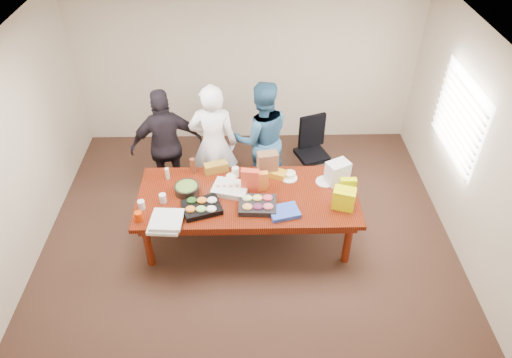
{
  "coord_description": "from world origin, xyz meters",
  "views": [
    {
      "loc": [
        0.02,
        -4.52,
        4.66
      ],
      "look_at": [
        0.11,
        0.1,
        0.93
      ],
      "focal_mm": 33.0,
      "sensor_mm": 36.0,
      "label": 1
    }
  ],
  "objects_px": {
    "person_center": "(214,144)",
    "person_right": "(262,138)",
    "sheet_cake": "(231,189)",
    "office_chair": "(312,153)",
    "conference_table": "(248,217)",
    "salad_bowl": "(187,189)"
  },
  "relations": [
    {
      "from": "conference_table",
      "to": "salad_bowl",
      "type": "xyz_separation_m",
      "value": [
        -0.77,
        0.08,
        0.43
      ]
    },
    {
      "from": "person_right",
      "to": "sheet_cake",
      "type": "height_order",
      "value": "person_right"
    },
    {
      "from": "conference_table",
      "to": "person_center",
      "type": "xyz_separation_m",
      "value": [
        -0.47,
        0.92,
        0.54
      ]
    },
    {
      "from": "office_chair",
      "to": "person_right",
      "type": "distance_m",
      "value": 0.88
    },
    {
      "from": "person_right",
      "to": "sheet_cake",
      "type": "xyz_separation_m",
      "value": [
        -0.43,
        -1.01,
        -0.09
      ]
    },
    {
      "from": "person_right",
      "to": "sheet_cake",
      "type": "relative_size",
      "value": 3.96
    },
    {
      "from": "office_chair",
      "to": "salad_bowl",
      "type": "distance_m",
      "value": 2.15
    },
    {
      "from": "person_right",
      "to": "office_chair",
      "type": "bearing_deg",
      "value": -176.42
    },
    {
      "from": "conference_table",
      "to": "sheet_cake",
      "type": "distance_m",
      "value": 0.48
    },
    {
      "from": "office_chair",
      "to": "person_right",
      "type": "height_order",
      "value": "person_right"
    },
    {
      "from": "sheet_cake",
      "to": "office_chair",
      "type": "bearing_deg",
      "value": 59.32
    },
    {
      "from": "person_center",
      "to": "person_right",
      "type": "xyz_separation_m",
      "value": [
        0.68,
        0.19,
        -0.04
      ]
    },
    {
      "from": "conference_table",
      "to": "person_right",
      "type": "relative_size",
      "value": 1.59
    },
    {
      "from": "office_chair",
      "to": "conference_table",
      "type": "bearing_deg",
      "value": -147.87
    },
    {
      "from": "conference_table",
      "to": "office_chair",
      "type": "height_order",
      "value": "office_chair"
    },
    {
      "from": "office_chair",
      "to": "salad_bowl",
      "type": "relative_size",
      "value": 3.1
    },
    {
      "from": "sheet_cake",
      "to": "person_center",
      "type": "bearing_deg",
      "value": 121.69
    },
    {
      "from": "person_center",
      "to": "salad_bowl",
      "type": "xyz_separation_m",
      "value": [
        -0.31,
        -0.83,
        -0.11
      ]
    },
    {
      "from": "person_center",
      "to": "person_right",
      "type": "height_order",
      "value": "person_center"
    },
    {
      "from": "office_chair",
      "to": "person_right",
      "type": "relative_size",
      "value": 0.56
    },
    {
      "from": "person_right",
      "to": "sheet_cake",
      "type": "bearing_deg",
      "value": 58.52
    },
    {
      "from": "person_center",
      "to": "salad_bowl",
      "type": "bearing_deg",
      "value": 71.09
    }
  ]
}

